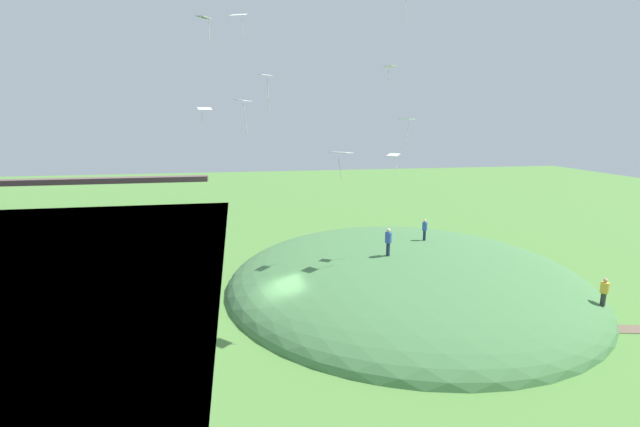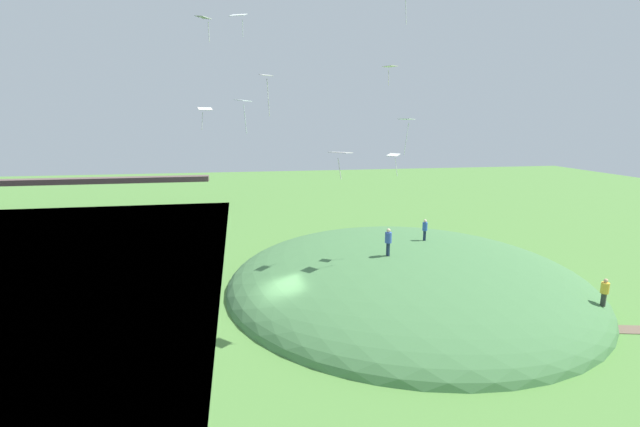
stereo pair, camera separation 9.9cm
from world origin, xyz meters
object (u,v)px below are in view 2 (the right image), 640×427
(kite_3, at_px, (243,103))
(kite_7, at_px, (340,153))
(kite_4, at_px, (394,156))
(kite_6, at_px, (238,16))
(person_watching_kites, at_px, (425,227))
(person_with_child, at_px, (605,289))
(kite_8, at_px, (267,80))
(kite_5, at_px, (390,67))
(person_on_hilltop, at_px, (388,239))
(kite_0, at_px, (204,19))
(kite_1, at_px, (406,122))
(kite_2, at_px, (205,110))

(kite_3, distance_m, kite_7, 5.81)
(kite_4, bearing_deg, kite_6, 166.65)
(person_watching_kites, distance_m, kite_7, 12.79)
(person_with_child, relative_size, kite_6, 1.21)
(kite_3, height_order, kite_8, kite_8)
(person_with_child, bearing_deg, kite_5, 28.96)
(person_watching_kites, relative_size, kite_4, 1.11)
(person_watching_kites, bearing_deg, person_with_child, -21.54)
(kite_7, bearing_deg, kite_4, 47.96)
(person_on_hilltop, height_order, kite_4, kite_4)
(kite_0, bearing_deg, person_with_child, -10.48)
(kite_5, xyz_separation_m, kite_8, (-8.25, -3.88, -1.27))
(person_with_child, height_order, kite_1, kite_1)
(person_on_hilltop, xyz_separation_m, kite_8, (-7.82, -1.88, 9.70))
(person_with_child, xyz_separation_m, kite_0, (-21.92, 4.06, 14.57))
(kite_5, bearing_deg, kite_6, 175.17)
(kite_2, distance_m, kite_6, 8.72)
(kite_5, bearing_deg, kite_2, 150.32)
(person_watching_kites, relative_size, kite_5, 1.29)
(kite_6, height_order, kite_7, kite_6)
(kite_2, height_order, kite_7, kite_2)
(kite_6, bearing_deg, kite_7, -57.32)
(kite_8, bearing_deg, kite_4, 16.52)
(kite_0, relative_size, kite_8, 0.55)
(kite_3, bearing_deg, kite_4, 18.10)
(person_watching_kites, distance_m, kite_5, 11.65)
(kite_4, bearing_deg, person_watching_kites, 35.62)
(person_on_hilltop, bearing_deg, kite_8, 89.01)
(person_watching_kites, height_order, kite_5, kite_5)
(person_on_hilltop, relative_size, kite_0, 1.52)
(kite_6, bearing_deg, kite_0, -110.27)
(kite_0, bearing_deg, kite_1, 7.41)
(kite_3, distance_m, kite_8, 1.89)
(person_on_hilltop, xyz_separation_m, kite_4, (0.38, 0.55, 5.32))
(kite_2, xyz_separation_m, kite_7, (7.52, -13.69, -2.47))
(person_with_child, relative_size, kite_2, 0.98)
(kite_1, distance_m, kite_5, 4.31)
(person_watching_kites, bearing_deg, kite_0, -130.38)
(kite_0, xyz_separation_m, kite_5, (11.37, 4.06, -1.68))
(person_on_hilltop, bearing_deg, kite_7, 122.64)
(kite_3, bearing_deg, person_with_child, -10.07)
(person_with_child, xyz_separation_m, kite_6, (-20.13, 8.93, 15.82))
(kite_2, distance_m, kite_4, 15.19)
(person_on_hilltop, height_order, kite_7, kite_7)
(person_with_child, xyz_separation_m, kite_8, (-18.80, 4.23, 11.62))
(person_on_hilltop, distance_m, kite_0, 16.85)
(kite_4, height_order, kite_6, kite_6)
(person_watching_kites, distance_m, kite_6, 19.12)
(kite_3, height_order, kite_4, kite_3)
(kite_3, relative_size, kite_7, 1.29)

